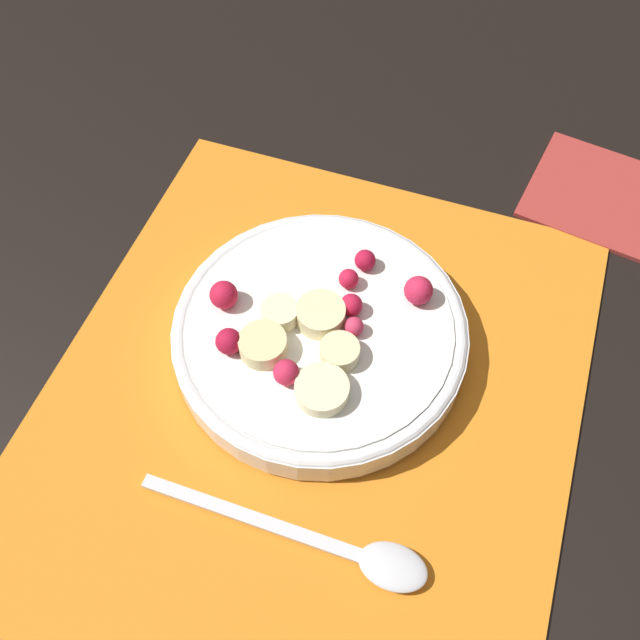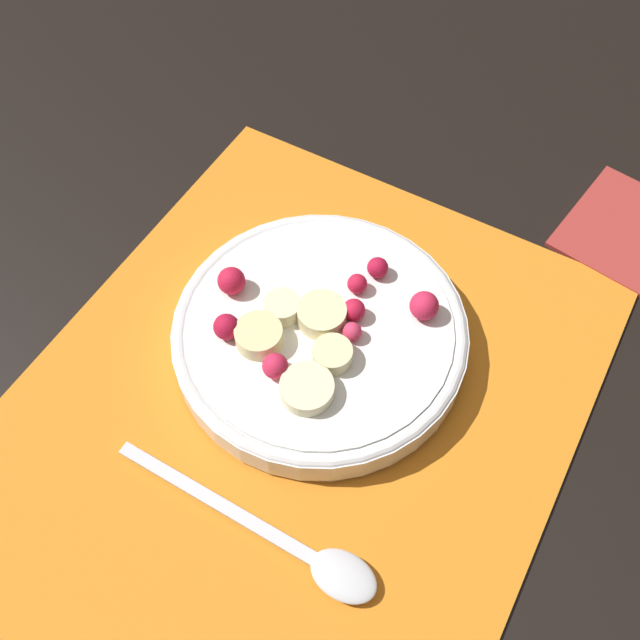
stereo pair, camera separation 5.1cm
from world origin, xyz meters
name	(u,v)px [view 1 (the left image)]	position (x,y,z in m)	size (l,w,h in m)	color
ground_plane	(303,421)	(0.00, 0.00, 0.00)	(3.00, 3.00, 0.00)	black
placemat	(303,419)	(0.00, 0.00, 0.00)	(0.47, 0.38, 0.01)	orange
fruit_bowl	(319,333)	(-0.06, -0.01, 0.02)	(0.22, 0.22, 0.05)	white
spoon	(343,549)	(0.08, 0.06, 0.01)	(0.03, 0.20, 0.01)	silver
napkin	(600,194)	(-0.29, 0.17, 0.00)	(0.13, 0.14, 0.01)	#A3332D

